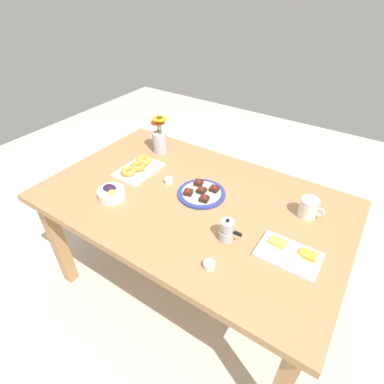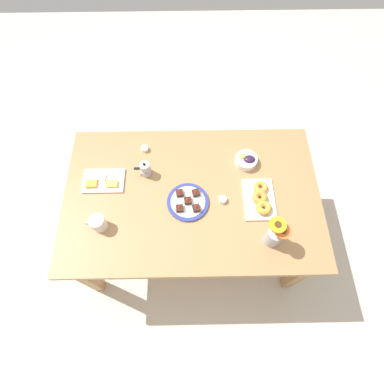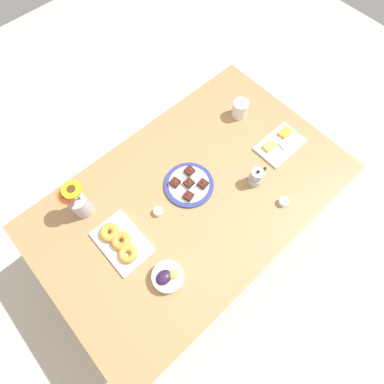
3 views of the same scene
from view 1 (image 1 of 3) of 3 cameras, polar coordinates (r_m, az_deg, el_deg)
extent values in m
plane|color=beige|center=(2.13, 0.00, -17.01)|extent=(6.00, 6.00, 0.00)
cube|color=#A87A4C|center=(1.60, 0.00, -1.71)|extent=(1.60, 1.00, 0.04)
cube|color=#A87A4C|center=(2.06, -24.09, -8.74)|extent=(0.07, 0.07, 0.70)
cube|color=#A87A4C|center=(2.45, -8.63, 2.55)|extent=(0.07, 0.07, 0.70)
cube|color=#A87A4C|center=(2.00, 25.02, -10.71)|extent=(0.07, 0.07, 0.70)
cylinder|color=white|center=(1.55, 21.27, -2.83)|extent=(0.09, 0.09, 0.10)
cylinder|color=brown|center=(1.53, 21.63, -1.58)|extent=(0.08, 0.08, 0.00)
torus|color=white|center=(1.55, 23.21, -3.52)|extent=(0.05, 0.01, 0.05)
cylinder|color=white|center=(1.63, -15.06, -0.32)|extent=(0.14, 0.14, 0.05)
ellipsoid|color=#2D1938|center=(1.63, -15.42, 0.57)|extent=(0.08, 0.06, 0.04)
ellipsoid|color=#9EC14C|center=(1.59, -14.93, -0.23)|extent=(0.05, 0.04, 0.04)
cube|color=white|center=(1.36, 17.88, -11.33)|extent=(0.26, 0.17, 0.01)
cube|color=#EFB74C|center=(1.37, 16.06, -9.17)|extent=(0.07, 0.05, 0.02)
cube|color=white|center=(1.33, 18.53, -11.80)|extent=(0.08, 0.06, 0.01)
cube|color=orange|center=(1.36, 21.21, -11.11)|extent=(0.07, 0.05, 0.02)
cube|color=white|center=(1.82, -10.15, 4.15)|extent=(0.19, 0.28, 0.01)
torus|color=orange|center=(1.78, -12.05, 3.87)|extent=(0.10, 0.10, 0.03)
torus|color=orange|center=(1.81, -10.25, 4.84)|extent=(0.12, 0.12, 0.04)
torus|color=gold|center=(1.86, -9.16, 5.96)|extent=(0.13, 0.13, 0.04)
cylinder|color=white|center=(1.70, -4.47, 2.14)|extent=(0.05, 0.05, 0.03)
cylinder|color=#C68923|center=(1.69, -4.48, 2.42)|extent=(0.04, 0.04, 0.01)
cylinder|color=white|center=(1.25, 3.28, -13.69)|extent=(0.05, 0.05, 0.03)
cylinder|color=maroon|center=(1.24, 3.29, -13.40)|extent=(0.04, 0.04, 0.01)
cylinder|color=navy|center=(1.61, 1.80, -0.31)|extent=(0.26, 0.26, 0.01)
cylinder|color=white|center=(1.61, 1.80, -0.25)|extent=(0.21, 0.21, 0.01)
cube|color=#381E14|center=(1.65, 1.27, 1.73)|extent=(0.05, 0.05, 0.02)
cone|color=red|center=(1.64, 1.28, 2.28)|extent=(0.02, 0.02, 0.01)
cube|color=#381E14|center=(1.61, 4.27, 0.59)|extent=(0.05, 0.05, 0.02)
cone|color=red|center=(1.60, 4.30, 1.14)|extent=(0.02, 0.02, 0.01)
cube|color=#381E14|center=(1.58, -0.68, -0.01)|extent=(0.05, 0.05, 0.02)
cone|color=red|center=(1.57, -0.68, 0.54)|extent=(0.02, 0.02, 0.01)
cube|color=#381E14|center=(1.54, 2.40, -1.26)|extent=(0.05, 0.05, 0.02)
cone|color=red|center=(1.53, 2.42, -0.70)|extent=(0.02, 0.02, 0.01)
cube|color=#381E14|center=(1.59, 1.82, 0.29)|extent=(0.05, 0.05, 0.02)
cone|color=red|center=(1.58, 1.83, 0.84)|extent=(0.02, 0.02, 0.01)
cylinder|color=#B2B2BC|center=(1.98, -6.16, 9.37)|extent=(0.09, 0.09, 0.13)
cylinder|color=#3D702D|center=(1.91, -6.09, 12.24)|extent=(0.01, 0.01, 0.10)
cylinder|color=orange|center=(1.89, -6.20, 13.73)|extent=(0.09, 0.09, 0.01)
cylinder|color=#472D14|center=(1.89, -6.21, 13.89)|extent=(0.04, 0.04, 0.01)
cylinder|color=#3D702D|center=(1.96, -6.48, 12.14)|extent=(0.01, 0.01, 0.06)
cylinder|color=orange|center=(1.94, -6.55, 13.05)|extent=(0.09, 0.09, 0.01)
cylinder|color=#472D14|center=(1.94, -6.57, 13.21)|extent=(0.04, 0.04, 0.01)
cylinder|color=#B7B7BC|center=(1.36, 6.58, -8.06)|extent=(0.07, 0.07, 0.05)
cylinder|color=#B7B7BC|center=(1.34, 6.67, -7.18)|extent=(0.05, 0.05, 0.01)
cylinder|color=#B7B7BC|center=(1.32, 6.75, -6.36)|extent=(0.06, 0.06, 0.04)
sphere|color=black|center=(1.30, 6.84, -5.38)|extent=(0.02, 0.02, 0.02)
cube|color=black|center=(1.32, 8.73, -7.85)|extent=(0.04, 0.01, 0.01)
camera|label=2|loc=(2.09, 22.61, 54.93)|focal=28.00mm
camera|label=3|loc=(1.32, -43.57, 49.33)|focal=28.00mm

